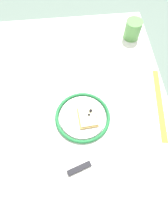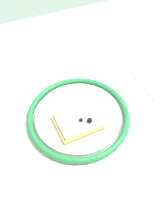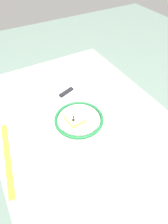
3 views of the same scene
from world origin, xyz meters
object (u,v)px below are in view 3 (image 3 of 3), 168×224
(knife, at_px, (62,95))
(measuring_tape, at_px, (7,157))
(dining_table, at_px, (85,136))
(pizza_slice_near, at_px, (74,118))
(plate, at_px, (79,119))
(fork, at_px, (99,152))

(knife, xyz_separation_m, measuring_tape, (-0.22, 0.33, -0.00))
(knife, distance_m, measuring_tape, 0.40)
(dining_table, xyz_separation_m, pizza_slice_near, (0.04, 0.03, 0.11))
(dining_table, height_order, measuring_tape, measuring_tape)
(measuring_tape, bearing_deg, dining_table, -81.74)
(dining_table, distance_m, plate, 0.11)
(fork, bearing_deg, plate, -3.40)
(knife, bearing_deg, fork, 178.14)
(plate, height_order, measuring_tape, plate)
(dining_table, relative_size, fork, 5.65)
(plate, distance_m, measuring_tape, 0.33)
(fork, bearing_deg, dining_table, -8.71)
(pizza_slice_near, distance_m, knife, 0.18)
(pizza_slice_near, bearing_deg, dining_table, -140.41)
(pizza_slice_near, bearing_deg, plate, -111.20)
(knife, height_order, fork, knife)
(pizza_slice_near, bearing_deg, fork, -177.46)
(pizza_slice_near, bearing_deg, knife, -6.49)
(measuring_tape, bearing_deg, pizza_slice_near, -74.63)
(fork, bearing_deg, measuring_tape, 64.09)
(knife, height_order, measuring_tape, knife)
(fork, bearing_deg, knife, -1.86)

